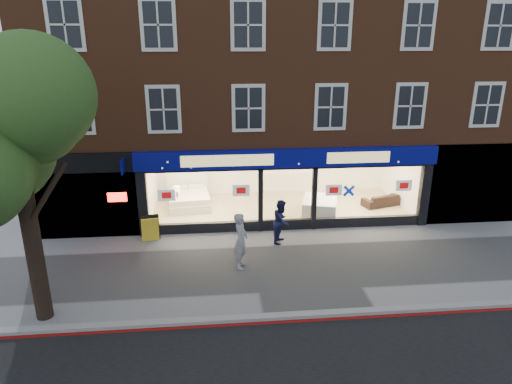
{
  "coord_description": "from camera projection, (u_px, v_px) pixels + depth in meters",
  "views": [
    {
      "loc": [
        -2.8,
        -13.37,
        7.2
      ],
      "look_at": [
        -1.28,
        2.5,
        1.79
      ],
      "focal_mm": 32.0,
      "sensor_mm": 36.0,
      "label": 1
    }
  ],
  "objects": [
    {
      "name": "building",
      "position": [
        275.0,
        50.0,
        19.56
      ],
      "size": [
        19.0,
        8.26,
        10.3
      ],
      "color": "brown",
      "rests_on": "ground"
    },
    {
      "name": "sofa",
      "position": [
        382.0,
        200.0,
        20.27
      ],
      "size": [
        1.91,
        1.2,
        0.52
      ],
      "primitive_type": "imported",
      "rotation": [
        0.0,
        0.0,
        3.44
      ],
      "color": "black",
      "rests_on": "showroom_floor"
    },
    {
      "name": "display_bed",
      "position": [
        189.0,
        198.0,
        20.19
      ],
      "size": [
        2.01,
        2.36,
        1.24
      ],
      "rotation": [
        0.0,
        0.0,
        0.1
      ],
      "color": "silver",
      "rests_on": "showroom_floor"
    },
    {
      "name": "a_board",
      "position": [
        151.0,
        229.0,
        16.88
      ],
      "size": [
        0.7,
        0.52,
        0.98
      ],
      "primitive_type": "cube",
      "rotation": [
        0.0,
        0.0,
        0.19
      ],
      "color": "yellow",
      "rests_on": "ground"
    },
    {
      "name": "ground",
      "position": [
        301.0,
        266.0,
        15.17
      ],
      "size": [
        120.0,
        120.0,
        0.0
      ],
      "primitive_type": "plane",
      "color": "gray",
      "rests_on": "ground"
    },
    {
      "name": "kerb_stone",
      "position": [
        322.0,
        314.0,
        12.42
      ],
      "size": [
        60.0,
        0.25,
        0.12
      ],
      "primitive_type": "cube",
      "color": "gray",
      "rests_on": "ground"
    },
    {
      "name": "pedestrian_grey",
      "position": [
        241.0,
        241.0,
        14.8
      ],
      "size": [
        0.62,
        0.78,
        1.89
      ],
      "primitive_type": "imported",
      "rotation": [
        0.0,
        0.0,
        1.3
      ],
      "color": "#989A9F",
      "rests_on": "ground"
    },
    {
      "name": "street_tree",
      "position": [
        12.0,
        138.0,
        10.82
      ],
      "size": [
        4.0,
        3.2,
        6.6
      ],
      "color": "black",
      "rests_on": "ground"
    },
    {
      "name": "pedestrian_blue",
      "position": [
        282.0,
        221.0,
        16.69
      ],
      "size": [
        0.89,
        0.98,
        1.64
      ],
      "primitive_type": "imported",
      "rotation": [
        0.0,
        0.0,
        1.16
      ],
      "color": "#181B44",
      "rests_on": "ground"
    },
    {
      "name": "bedside_table",
      "position": [
        178.0,
        205.0,
        19.61
      ],
      "size": [
        0.46,
        0.46,
        0.55
      ],
      "primitive_type": "cube",
      "rotation": [
        0.0,
        0.0,
        -0.02
      ],
      "color": "brown",
      "rests_on": "showroom_floor"
    },
    {
      "name": "mattress_stack",
      "position": [
        320.0,
        207.0,
        19.21
      ],
      "size": [
        1.8,
        2.05,
        0.68
      ],
      "rotation": [
        0.0,
        0.0,
        -0.29
      ],
      "color": "white",
      "rests_on": "showroom_floor"
    },
    {
      "name": "showroom_floor",
      "position": [
        279.0,
        208.0,
        20.1
      ],
      "size": [
        11.0,
        4.5,
        0.1
      ],
      "primitive_type": "cube",
      "color": "tan",
      "rests_on": "ground"
    },
    {
      "name": "kerb_line",
      "position": [
        323.0,
        320.0,
        12.25
      ],
      "size": [
        60.0,
        0.1,
        0.01
      ],
      "primitive_type": "cube",
      "color": "#8C0A07",
      "rests_on": "ground"
    }
  ]
}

